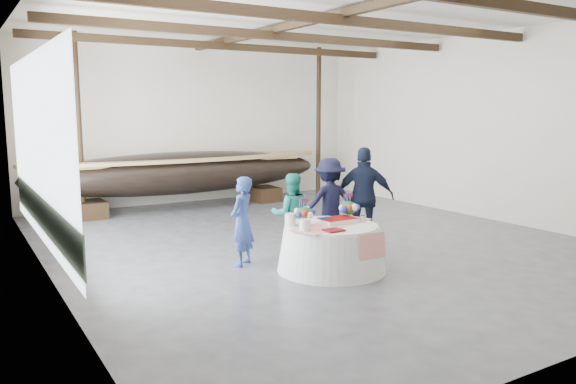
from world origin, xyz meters
TOP-DOWN VIEW (x-y plane):
  - floor at (0.00, 0.00)m, footprint 10.00×12.00m
  - wall_back at (0.00, 6.00)m, footprint 10.00×0.02m
  - wall_left at (-5.00, 0.00)m, footprint 0.02×12.00m
  - wall_right at (5.00, 0.00)m, footprint 0.02×12.00m
  - ceiling at (0.00, 0.00)m, footprint 10.00×12.00m
  - pavilion_structure at (0.00, 0.84)m, footprint 9.80×11.76m
  - open_bay at (-4.95, 1.00)m, footprint 0.03×7.00m
  - longboat_display at (-0.88, 4.93)m, footprint 8.22×1.64m
  - banquet_table at (-0.89, -1.92)m, footprint 1.81×1.81m
  - tabletop_items at (-0.90, -1.77)m, footprint 1.76×1.07m
  - guest_woman_blue at (-2.02, -0.86)m, footprint 0.67×0.64m
  - guest_woman_teal at (-0.92, -0.67)m, footprint 0.90×0.82m
  - guest_man_left at (0.05, -0.53)m, footprint 1.24×0.88m
  - guest_man_right at (0.66, -0.85)m, footprint 1.20×1.07m

SIDE VIEW (x-z plane):
  - floor at x=0.00m, z-range -0.01..0.01m
  - banquet_table at x=-0.89m, z-range 0.00..0.78m
  - guest_woman_teal at x=-0.92m, z-range 0.00..1.52m
  - guest_woman_blue at x=-2.02m, z-range 0.00..1.55m
  - guest_man_left at x=0.05m, z-range 0.00..1.74m
  - tabletop_items at x=-0.90m, z-range 0.73..1.13m
  - guest_man_right at x=0.66m, z-range 0.00..1.95m
  - longboat_display at x=-0.88m, z-range 0.21..1.76m
  - open_bay at x=-4.95m, z-range 0.23..3.43m
  - wall_back at x=0.00m, z-range 0.00..4.50m
  - wall_left at x=-5.00m, z-range 0.00..4.50m
  - wall_right at x=5.00m, z-range 0.00..4.50m
  - pavilion_structure at x=0.00m, z-range 1.75..6.25m
  - ceiling at x=0.00m, z-range 4.50..4.50m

